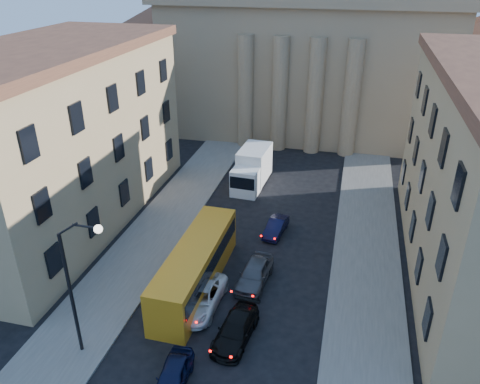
{
  "coord_description": "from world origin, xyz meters",
  "views": [
    {
      "loc": [
        6.26,
        -9.38,
        20.47
      ],
      "look_at": [
        -0.04,
        16.05,
        7.33
      ],
      "focal_mm": 35.0,
      "sensor_mm": 36.0,
      "label": 1
    }
  ],
  "objects_px": {
    "car_left_near": "(173,376)",
    "city_bus": "(196,265)",
    "street_lamp": "(76,279)",
    "box_truck": "(252,169)"
  },
  "relations": [
    {
      "from": "car_left_near",
      "to": "box_truck",
      "type": "xyz_separation_m",
      "value": [
        -1.36,
        25.18,
        1.05
      ]
    },
    {
      "from": "car_left_near",
      "to": "box_truck",
      "type": "bearing_deg",
      "value": 89.33
    },
    {
      "from": "city_bus",
      "to": "car_left_near",
      "type": "bearing_deg",
      "value": -78.67
    },
    {
      "from": "city_bus",
      "to": "street_lamp",
      "type": "bearing_deg",
      "value": -117.23
    },
    {
      "from": "car_left_near",
      "to": "city_bus",
      "type": "height_order",
      "value": "city_bus"
    },
    {
      "from": "street_lamp",
      "to": "car_left_near",
      "type": "distance_m",
      "value": 7.27
    },
    {
      "from": "car_left_near",
      "to": "city_bus",
      "type": "bearing_deg",
      "value": 96.65
    },
    {
      "from": "street_lamp",
      "to": "city_bus",
      "type": "distance_m",
      "value": 9.15
    },
    {
      "from": "street_lamp",
      "to": "car_left_near",
      "type": "bearing_deg",
      "value": -10.33
    },
    {
      "from": "city_bus",
      "to": "box_truck",
      "type": "xyz_separation_m",
      "value": [
        0.19,
        16.75,
        -0.01
      ]
    }
  ]
}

